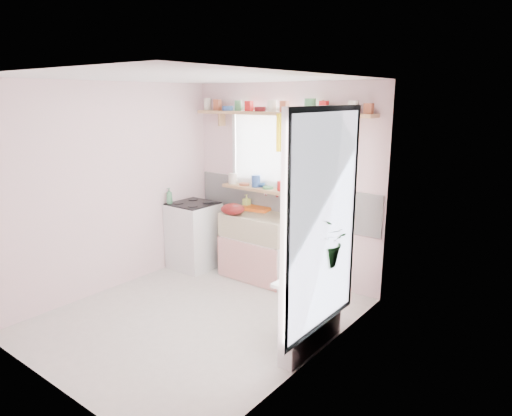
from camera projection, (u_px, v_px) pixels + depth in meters
The scene contains 19 objects.
room at pixel (295, 188), 4.89m from camera, with size 3.20×3.20×3.20m.
sink_unit at pixel (259, 246), 5.93m from camera, with size 0.95×0.65×1.11m.
cooker at pixel (194, 235), 6.30m from camera, with size 0.58×0.58×0.93m.
radiator_ledge at pixel (312, 309), 4.24m from camera, with size 0.22×0.95×0.78m.
windowsill at pixel (268, 190), 5.91m from camera, with size 1.40×0.22×0.04m, color tan.
pine_shelf at pixel (278, 114), 5.58m from camera, with size 2.52×0.24×0.04m, color tan.
shelf_crockery at pixel (278, 107), 5.56m from camera, with size 2.47×0.11×0.12m.
sill_crockery at pixel (267, 184), 5.90m from camera, with size 1.35×0.11×0.12m.
dish_tray at pixel (257, 208), 6.11m from camera, with size 0.40×0.30×0.04m, color #E35A14.
colander at pixel (233, 209), 5.84m from camera, with size 0.31×0.31×0.14m, color #5E1010.
jade_plant at pixel (327, 240), 4.22m from camera, with size 0.45×0.39×0.51m, color #2C6D2B.
fruit_bowl at pixel (314, 260), 4.32m from camera, with size 0.34×0.34×0.08m, color silver.
herb_pot at pixel (318, 253), 4.35m from camera, with size 0.10×0.07×0.19m, color #28662C.
soap_bottle_sink at pixel (247, 201), 6.19m from camera, with size 0.08×0.08×0.18m, color #C2D25D.
sill_cup at pixel (255, 183), 6.04m from camera, with size 0.12×0.12×0.09m, color white.
sill_bowl at pixel (260, 184), 6.05m from camera, with size 0.21×0.21×0.07m, color #335DA7.
shelf_vase at pixel (323, 106), 5.25m from camera, with size 0.14×0.14×0.14m, color #9C4A30.
cooker_bottle at pixel (169, 196), 6.13m from camera, with size 0.08×0.08×0.22m, color #428457.
fruit at pixel (315, 254), 4.30m from camera, with size 0.20×0.14×0.10m.
Camera 1 is at (3.27, -3.20, 2.32)m, focal length 32.00 mm.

